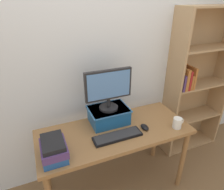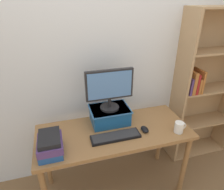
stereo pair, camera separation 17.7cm
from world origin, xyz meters
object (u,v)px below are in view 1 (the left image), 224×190
at_px(riser_box, 108,115).
at_px(book_stack, 54,149).
at_px(desk, 115,138).
at_px(keyboard, 118,136).
at_px(coffee_mug, 177,123).
at_px(computer_monitor, 108,88).
at_px(computer_mouse, 145,127).
at_px(bookshelf_unit, 195,84).

height_order(riser_box, book_stack, book_stack).
xyz_separation_m(riser_box, book_stack, (-0.57, -0.28, -0.01)).
height_order(desk, riser_box, riser_box).
relative_size(keyboard, coffee_mug, 3.83).
bearing_deg(computer_monitor, keyboard, -93.29).
relative_size(computer_monitor, coffee_mug, 3.84).
relative_size(computer_mouse, coffee_mug, 0.89).
xyz_separation_m(desk, riser_box, (-0.00, 0.15, 0.18)).
xyz_separation_m(keyboard, coffee_mug, (0.59, -0.08, 0.04)).
relative_size(desk, book_stack, 5.28).
height_order(computer_monitor, book_stack, computer_monitor).
bearing_deg(riser_box, bookshelf_unit, 7.17).
bearing_deg(desk, bookshelf_unit, 14.02).
height_order(book_stack, coffee_mug, book_stack).
distance_m(desk, riser_box, 0.23).
bearing_deg(computer_mouse, coffee_mug, -18.93).
bearing_deg(bookshelf_unit, riser_box, -172.83).
height_order(bookshelf_unit, riser_box, bookshelf_unit).
bearing_deg(computer_monitor, computer_mouse, -40.53).
xyz_separation_m(bookshelf_unit, computer_mouse, (-0.95, -0.39, -0.13)).
relative_size(bookshelf_unit, book_stack, 6.68).
bearing_deg(computer_monitor, coffee_mug, -30.52).
xyz_separation_m(riser_box, keyboard, (-0.01, -0.25, -0.07)).
relative_size(riser_box, keyboard, 0.86).
height_order(desk, keyboard, keyboard).
bearing_deg(coffee_mug, keyboard, 171.88).
distance_m(riser_box, computer_mouse, 0.37).
bearing_deg(computer_monitor, bookshelf_unit, 7.24).
height_order(computer_monitor, coffee_mug, computer_monitor).
xyz_separation_m(bookshelf_unit, coffee_mug, (-0.65, -0.49, -0.10)).
height_order(riser_box, computer_monitor, computer_monitor).
bearing_deg(keyboard, book_stack, -177.26).
bearing_deg(keyboard, riser_box, 86.73).
relative_size(bookshelf_unit, riser_box, 4.74).
xyz_separation_m(desk, computer_mouse, (0.27, -0.09, 0.11)).
bearing_deg(book_stack, computer_mouse, 3.02).
bearing_deg(riser_box, keyboard, -93.27).
bearing_deg(riser_box, coffee_mug, -30.63).
bearing_deg(computer_mouse, desk, 162.58).
xyz_separation_m(computer_monitor, coffee_mug, (0.57, -0.34, -0.32)).
relative_size(keyboard, book_stack, 1.64).
xyz_separation_m(desk, keyboard, (-0.02, -0.10, 0.10)).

